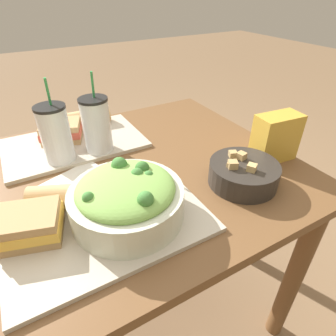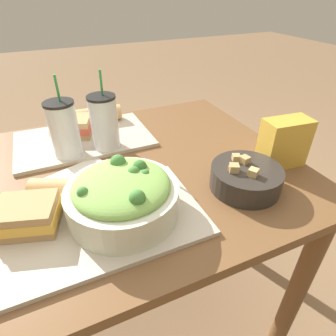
% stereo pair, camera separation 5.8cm
% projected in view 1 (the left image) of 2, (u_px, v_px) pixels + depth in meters
% --- Properties ---
extents(ground_plane, '(12.00, 12.00, 0.00)m').
position_uv_depth(ground_plane, '(127.00, 313.00, 1.22)').
color(ground_plane, '#846647').
extents(dining_table, '(1.13, 0.84, 0.73)m').
position_uv_depth(dining_table, '(111.00, 205.00, 0.87)').
color(dining_table, brown).
rests_on(dining_table, ground_plane).
extents(tray_near, '(0.45, 0.29, 0.01)m').
position_uv_depth(tray_near, '(109.00, 225.00, 0.64)').
color(tray_near, '#BCB29E').
rests_on(tray_near, dining_table).
extents(tray_far, '(0.45, 0.29, 0.01)m').
position_uv_depth(tray_far, '(75.00, 143.00, 0.96)').
color(tray_far, '#BCB29E').
rests_on(tray_far, dining_table).
extents(salad_bowl, '(0.26, 0.26, 0.12)m').
position_uv_depth(salad_bowl, '(127.00, 197.00, 0.63)').
color(salad_bowl, beige).
rests_on(salad_bowl, tray_near).
extents(soup_bowl, '(0.19, 0.19, 0.08)m').
position_uv_depth(soup_bowl, '(243.00, 173.00, 0.77)').
color(soup_bowl, '#2D2823').
rests_on(soup_bowl, dining_table).
extents(sandwich_near, '(0.15, 0.14, 0.06)m').
position_uv_depth(sandwich_near, '(30.00, 225.00, 0.59)').
color(sandwich_near, tan).
rests_on(sandwich_near, tray_near).
extents(baguette_near, '(0.18, 0.12, 0.06)m').
position_uv_depth(baguette_near, '(66.00, 196.00, 0.67)').
color(baguette_near, tan).
rests_on(baguette_near, tray_near).
extents(sandwich_far, '(0.16, 0.14, 0.06)m').
position_uv_depth(sandwich_far, '(61.00, 131.00, 0.96)').
color(sandwich_far, tan).
rests_on(sandwich_far, tray_far).
extents(baguette_far, '(0.17, 0.07, 0.06)m').
position_uv_depth(baguette_far, '(88.00, 117.00, 1.06)').
color(baguette_far, tan).
rests_on(baguette_far, tray_far).
extents(drink_cup_dark, '(0.09, 0.09, 0.25)m').
position_uv_depth(drink_cup_dark, '(56.00, 136.00, 0.82)').
color(drink_cup_dark, silver).
rests_on(drink_cup_dark, tray_far).
extents(drink_cup_red, '(0.09, 0.09, 0.25)m').
position_uv_depth(drink_cup_red, '(97.00, 127.00, 0.87)').
color(drink_cup_red, silver).
rests_on(drink_cup_red, tray_far).
extents(chip_bag, '(0.14, 0.09, 0.15)m').
position_uv_depth(chip_bag, '(276.00, 138.00, 0.86)').
color(chip_bag, gold).
rests_on(chip_bag, dining_table).
extents(napkin_folded, '(0.21, 0.18, 0.00)m').
position_uv_depth(napkin_folded, '(77.00, 181.00, 0.79)').
color(napkin_folded, silver).
rests_on(napkin_folded, dining_table).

